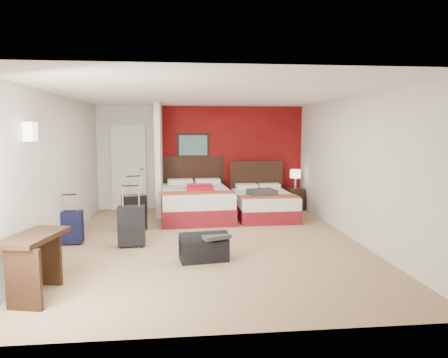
{
  "coord_description": "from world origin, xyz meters",
  "views": [
    {
      "loc": [
        -0.52,
        -6.95,
        1.92
      ],
      "look_at": [
        0.3,
        0.8,
        1.0
      ],
      "focal_mm": 33.35,
      "sensor_mm": 36.0,
      "label": 1
    }
  ],
  "objects": [
    {
      "name": "ground",
      "position": [
        0.0,
        0.0,
        0.0
      ],
      "size": [
        6.5,
        6.5,
        0.0
      ],
      "primitive_type": "plane",
      "color": "tan",
      "rests_on": "ground"
    },
    {
      "name": "room_walls",
      "position": [
        -1.4,
        1.42,
        1.26
      ],
      "size": [
        5.02,
        6.52,
        2.5
      ],
      "color": "silver",
      "rests_on": "ground"
    },
    {
      "name": "red_accent_panel",
      "position": [
        0.75,
        3.23,
        1.25
      ],
      "size": [
        3.5,
        0.04,
        2.5
      ],
      "primitive_type": "cube",
      "color": "maroon",
      "rests_on": "ground"
    },
    {
      "name": "partition_wall",
      "position": [
        -1.0,
        2.61,
        1.25
      ],
      "size": [
        0.12,
        1.2,
        2.5
      ],
      "primitive_type": "cube",
      "color": "silver",
      "rests_on": "ground"
    },
    {
      "name": "entry_door",
      "position": [
        -1.75,
        3.2,
        1.02
      ],
      "size": [
        0.82,
        0.06,
        2.05
      ],
      "primitive_type": "cube",
      "color": "silver",
      "rests_on": "ground"
    },
    {
      "name": "bed_left",
      "position": [
        -0.2,
        2.1,
        0.32
      ],
      "size": [
        1.6,
        2.2,
        0.64
      ],
      "primitive_type": "cube",
      "rotation": [
        0.0,
        0.0,
        0.06
      ],
      "color": "silver",
      "rests_on": "ground"
    },
    {
      "name": "bed_right",
      "position": [
        1.31,
        1.98,
        0.26
      ],
      "size": [
        1.25,
        1.78,
        0.53
      ],
      "primitive_type": "cube",
      "rotation": [
        0.0,
        0.0,
        0.01
      ],
      "color": "white",
      "rests_on": "ground"
    },
    {
      "name": "red_suitcase_open",
      "position": [
        -0.1,
        2.0,
        0.68
      ],
      "size": [
        0.6,
        0.8,
        0.1
      ],
      "primitive_type": "cube",
      "rotation": [
        0.0,
        0.0,
        -0.07
      ],
      "color": "#B20F22",
      "rests_on": "bed_left"
    },
    {
      "name": "jacket_bundle",
      "position": [
        1.21,
        1.68,
        0.6
      ],
      "size": [
        0.64,
        0.56,
        0.13
      ],
      "primitive_type": "cube",
      "rotation": [
        0.0,
        0.0,
        0.22
      ],
      "color": "#3A3A3F",
      "rests_on": "bed_right"
    },
    {
      "name": "nightstand",
      "position": [
        2.24,
        2.76,
        0.26
      ],
      "size": [
        0.39,
        0.39,
        0.52
      ],
      "primitive_type": "cube",
      "rotation": [
        0.0,
        0.0,
        0.06
      ],
      "color": "black",
      "rests_on": "ground"
    },
    {
      "name": "table_lamp",
      "position": [
        2.24,
        2.76,
        0.75
      ],
      "size": [
        0.26,
        0.26,
        0.45
      ],
      "primitive_type": "cylinder",
      "rotation": [
        0.0,
        0.0,
        0.02
      ],
      "color": "beige",
      "rests_on": "nightstand"
    },
    {
      "name": "suitcase_black",
      "position": [
        -1.4,
        0.99,
        0.33
      ],
      "size": [
        0.5,
        0.39,
        0.66
      ],
      "primitive_type": "cube",
      "rotation": [
        0.0,
        0.0,
        0.31
      ],
      "color": "black",
      "rests_on": "ground"
    },
    {
      "name": "suitcase_charcoal",
      "position": [
        -1.33,
        -0.11,
        0.32
      ],
      "size": [
        0.45,
        0.29,
        0.64
      ],
      "primitive_type": "cube",
      "rotation": [
        0.0,
        0.0,
        0.06
      ],
      "color": "black",
      "rests_on": "ground"
    },
    {
      "name": "suitcase_navy",
      "position": [
        -2.37,
        0.13,
        0.27
      ],
      "size": [
        0.39,
        0.25,
        0.54
      ],
      "primitive_type": "cube",
      "rotation": [
        0.0,
        0.0,
        0.03
      ],
      "color": "black",
      "rests_on": "ground"
    },
    {
      "name": "duffel_bag",
      "position": [
        -0.19,
        -0.98,
        0.18
      ],
      "size": [
        0.75,
        0.47,
        0.36
      ],
      "primitive_type": "cube",
      "rotation": [
        0.0,
        0.0,
        0.14
      ],
      "color": "black",
      "rests_on": "ground"
    },
    {
      "name": "jacket_draped",
      "position": [
        -0.04,
        -1.03,
        0.38
      ],
      "size": [
        0.51,
        0.47,
        0.05
      ],
      "primitive_type": "cube",
      "rotation": [
        0.0,
        0.0,
        0.39
      ],
      "color": "#3B3B41",
      "rests_on": "duffel_bag"
    },
    {
      "name": "desk",
      "position": [
        -2.19,
        -2.12,
        0.37
      ],
      "size": [
        0.63,
        0.96,
        0.74
      ],
      "primitive_type": "cube",
      "rotation": [
        0.0,
        0.0,
        -0.23
      ],
      "color": "black",
      "rests_on": "ground"
    }
  ]
}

